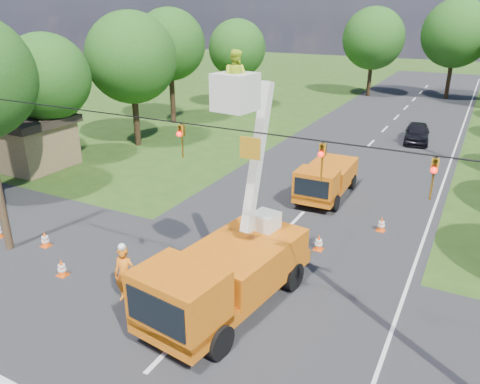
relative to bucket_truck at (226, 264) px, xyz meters
The scene contains 20 objects.
ground 17.53m from the bucket_truck, 91.67° to the left, with size 140.00×140.00×0.00m, color #264514.
road_main 17.53m from the bucket_truck, 91.67° to the left, with size 12.00×100.00×0.06m, color black.
road_cross 1.88m from the bucket_truck, 132.21° to the right, with size 56.00×10.00×0.07m, color black.
edge_line 18.25m from the bucket_truck, 73.72° to the left, with size 0.12×90.00×0.02m, color silver.
bucket_truck is the anchor object (origin of this frame).
second_truck 10.98m from the bucket_truck, 91.13° to the left, with size 2.25×5.42×2.01m.
ground_worker 3.53m from the bucket_truck, 160.47° to the right, with size 0.74×0.49×2.04m, color orange.
distant_car 24.74m from the bucket_truck, 84.58° to the left, with size 1.70×4.23×1.44m, color black.
traffic_cone_2 5.64m from the bucket_truck, 75.61° to the left, with size 0.38×0.38×0.71m.
traffic_cone_3 9.00m from the bucket_truck, 68.49° to the left, with size 0.38×0.38×0.71m.
traffic_cone_4 6.65m from the bucket_truck, behind, with size 0.38×0.38×0.71m.
traffic_cone_5 8.93m from the bucket_truck, behind, with size 0.38×0.38×0.71m.
signal_span 4.53m from the bucket_truck, 18.25° to the right, with size 18.00×0.29×1.07m.
shed 19.95m from the bucket_truck, 158.10° to the left, with size 5.50×4.50×3.15m.
tree_left_c 19.35m from the bucket_truck, 153.61° to the left, with size 5.20×5.20×8.06m.
tree_left_d 21.64m from the bucket_truck, 137.04° to the left, with size 6.20×6.20×9.24m.
tree_left_e 27.96m from the bucket_truck, 128.91° to the left, with size 5.80×5.80×9.41m.
tree_left_f 33.42m from the bucket_truck, 117.47° to the left, with size 5.40×5.40×8.40m.
tree_far_a 43.03m from the bucket_truck, 97.39° to the left, with size 6.60×6.60×9.50m.
tree_far_b 44.80m from the bucket_truck, 86.79° to the left, with size 7.00×7.00×10.32m.
Camera 1 is at (6.96, -8.75, 9.35)m, focal length 35.00 mm.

